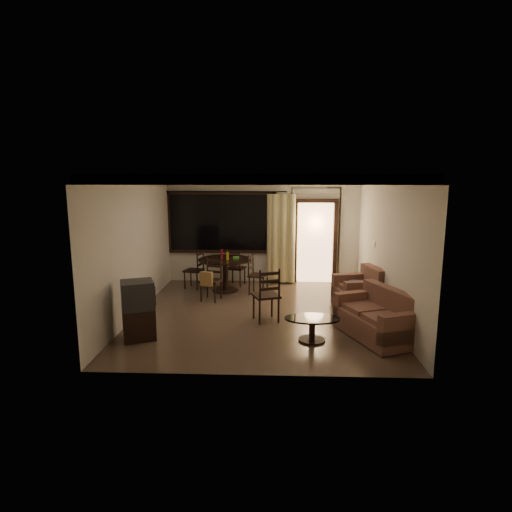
{
  "coord_description": "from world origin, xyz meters",
  "views": [
    {
      "loc": [
        0.26,
        -8.38,
        2.78
      ],
      "look_at": [
        -0.09,
        0.2,
        1.16
      ],
      "focal_mm": 30.0,
      "sensor_mm": 36.0,
      "label": 1
    }
  ],
  "objects_px": {
    "coffee_table": "(312,325)",
    "dining_chair_west": "(194,277)",
    "sofa": "(379,319)",
    "armchair": "(360,292)",
    "dining_chair_east": "(258,282)",
    "side_chair": "(266,305)",
    "dining_chair_south": "(211,287)",
    "tv_cabinet": "(138,310)",
    "dining_table": "(225,266)",
    "dining_chair_north": "(236,275)"
  },
  "relations": [
    {
      "from": "coffee_table",
      "to": "armchair",
      "type": "bearing_deg",
      "value": 57.59
    },
    {
      "from": "tv_cabinet",
      "to": "armchair",
      "type": "xyz_separation_m",
      "value": [
        4.15,
        1.86,
        -0.15
      ]
    },
    {
      "from": "armchair",
      "to": "sofa",
      "type": "bearing_deg",
      "value": -102.6
    },
    {
      "from": "sofa",
      "to": "armchair",
      "type": "height_order",
      "value": "armchair"
    },
    {
      "from": "dining_chair_east",
      "to": "armchair",
      "type": "distance_m",
      "value": 2.46
    },
    {
      "from": "dining_chair_south",
      "to": "armchair",
      "type": "bearing_deg",
      "value": 7.47
    },
    {
      "from": "dining_chair_west",
      "to": "dining_chair_north",
      "type": "height_order",
      "value": "same"
    },
    {
      "from": "dining_table",
      "to": "armchair",
      "type": "bearing_deg",
      "value": -23.5
    },
    {
      "from": "tv_cabinet",
      "to": "side_chair",
      "type": "distance_m",
      "value": 2.41
    },
    {
      "from": "side_chair",
      "to": "dining_chair_south",
      "type": "bearing_deg",
      "value": -66.37
    },
    {
      "from": "tv_cabinet",
      "to": "coffee_table",
      "type": "height_order",
      "value": "tv_cabinet"
    },
    {
      "from": "armchair",
      "to": "dining_chair_south",
      "type": "bearing_deg",
      "value": 158.86
    },
    {
      "from": "coffee_table",
      "to": "sofa",
      "type": "bearing_deg",
      "value": 10.13
    },
    {
      "from": "dining_table",
      "to": "dining_chair_south",
      "type": "distance_m",
      "value": 0.92
    },
    {
      "from": "dining_chair_north",
      "to": "dining_table",
      "type": "bearing_deg",
      "value": 84.74
    },
    {
      "from": "dining_chair_south",
      "to": "armchair",
      "type": "distance_m",
      "value": 3.28
    },
    {
      "from": "dining_chair_west",
      "to": "side_chair",
      "type": "height_order",
      "value": "side_chair"
    },
    {
      "from": "dining_chair_west",
      "to": "sofa",
      "type": "height_order",
      "value": "dining_chair_west"
    },
    {
      "from": "dining_chair_east",
      "to": "dining_chair_north",
      "type": "xyz_separation_m",
      "value": [
        -0.59,
        0.78,
        0.0
      ]
    },
    {
      "from": "side_chair",
      "to": "dining_chair_north",
      "type": "bearing_deg",
      "value": -93.1
    },
    {
      "from": "sofa",
      "to": "coffee_table",
      "type": "xyz_separation_m",
      "value": [
        -1.18,
        -0.21,
        -0.06
      ]
    },
    {
      "from": "dining_chair_south",
      "to": "dining_chair_north",
      "type": "xyz_separation_m",
      "value": [
        0.45,
        1.38,
        -0.02
      ]
    },
    {
      "from": "dining_chair_south",
      "to": "tv_cabinet",
      "type": "height_order",
      "value": "tv_cabinet"
    },
    {
      "from": "dining_chair_west",
      "to": "side_chair",
      "type": "distance_m",
      "value": 3.02
    },
    {
      "from": "sofa",
      "to": "side_chair",
      "type": "xyz_separation_m",
      "value": [
        -1.98,
        0.78,
        -0.02
      ]
    },
    {
      "from": "dining_chair_east",
      "to": "dining_chair_south",
      "type": "relative_size",
      "value": 1.0
    },
    {
      "from": "dining_chair_south",
      "to": "side_chair",
      "type": "xyz_separation_m",
      "value": [
        1.27,
        -1.34,
        0.01
      ]
    },
    {
      "from": "dining_chair_east",
      "to": "side_chair",
      "type": "height_order",
      "value": "side_chair"
    },
    {
      "from": "dining_chair_south",
      "to": "sofa",
      "type": "xyz_separation_m",
      "value": [
        3.25,
        -2.12,
        0.03
      ]
    },
    {
      "from": "coffee_table",
      "to": "side_chair",
      "type": "height_order",
      "value": "side_chair"
    },
    {
      "from": "dining_chair_north",
      "to": "coffee_table",
      "type": "distance_m",
      "value": 4.05
    },
    {
      "from": "sofa",
      "to": "armchair",
      "type": "distance_m",
      "value": 1.64
    },
    {
      "from": "dining_table",
      "to": "armchair",
      "type": "xyz_separation_m",
      "value": [
        3.01,
        -1.31,
        -0.27
      ]
    },
    {
      "from": "dining_table",
      "to": "side_chair",
      "type": "height_order",
      "value": "side_chair"
    },
    {
      "from": "dining_chair_east",
      "to": "side_chair",
      "type": "distance_m",
      "value": 1.95
    },
    {
      "from": "dining_chair_east",
      "to": "dining_chair_south",
      "type": "distance_m",
      "value": 1.2
    },
    {
      "from": "sofa",
      "to": "side_chair",
      "type": "height_order",
      "value": "side_chair"
    },
    {
      "from": "dining_chair_west",
      "to": "armchair",
      "type": "height_order",
      "value": "dining_chair_west"
    },
    {
      "from": "dining_table",
      "to": "coffee_table",
      "type": "relative_size",
      "value": 1.36
    },
    {
      "from": "sofa",
      "to": "dining_chair_south",
      "type": "bearing_deg",
      "value": 125.4
    },
    {
      "from": "dining_table",
      "to": "side_chair",
      "type": "distance_m",
      "value": 2.42
    },
    {
      "from": "sofa",
      "to": "dining_table",
      "type": "bearing_deg",
      "value": 114.17
    },
    {
      "from": "dining_table",
      "to": "tv_cabinet",
      "type": "height_order",
      "value": "tv_cabinet"
    },
    {
      "from": "dining_chair_east",
      "to": "dining_chair_north",
      "type": "relative_size",
      "value": 1.0
    },
    {
      "from": "dining_table",
      "to": "dining_chair_east",
      "type": "xyz_separation_m",
      "value": [
        0.8,
        -0.23,
        -0.35
      ]
    },
    {
      "from": "dining_chair_south",
      "to": "dining_chair_north",
      "type": "distance_m",
      "value": 1.45
    },
    {
      "from": "dining_chair_south",
      "to": "coffee_table",
      "type": "height_order",
      "value": "dining_chair_south"
    },
    {
      "from": "dining_table",
      "to": "dining_chair_north",
      "type": "relative_size",
      "value": 1.34
    },
    {
      "from": "sofa",
      "to": "armchair",
      "type": "relative_size",
      "value": 1.68
    },
    {
      "from": "coffee_table",
      "to": "dining_chair_west",
      "type": "bearing_deg",
      "value": 127.96
    }
  ]
}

